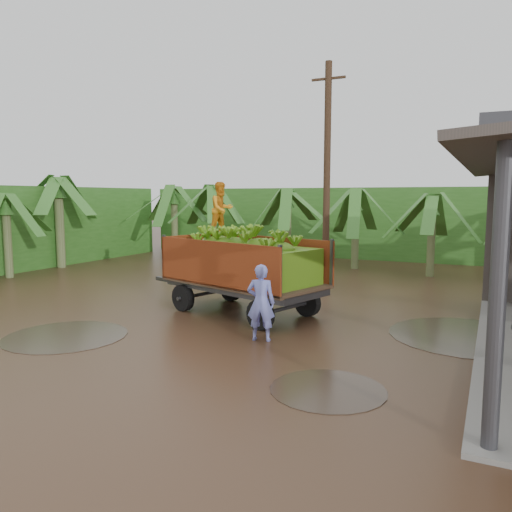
% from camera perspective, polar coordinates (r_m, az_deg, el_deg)
% --- Properties ---
extents(ground, '(100.00, 100.00, 0.00)m').
position_cam_1_polar(ground, '(11.88, -1.50, -8.57)').
color(ground, black).
rests_on(ground, ground).
extents(hedge_north, '(22.00, 3.00, 3.60)m').
position_cam_1_polar(hedge_north, '(27.21, 10.18, 3.86)').
color(hedge_north, '#2D661E').
rests_on(hedge_north, ground).
extents(banana_trailer, '(6.16, 3.34, 3.57)m').
position_cam_1_polar(banana_trailer, '(13.39, -1.48, -0.99)').
color(banana_trailer, '#AA3F18').
rests_on(banana_trailer, ground).
extents(man_blue, '(0.70, 0.55, 1.70)m').
position_cam_1_polar(man_blue, '(10.94, 0.56, -5.34)').
color(man_blue, '#7C85E2').
rests_on(man_blue, ground).
extents(utility_pole, '(1.20, 0.24, 7.76)m').
position_cam_1_polar(utility_pole, '(17.90, 8.11, 9.25)').
color(utility_pole, '#47301E').
rests_on(utility_pole, ground).
extents(banana_plants, '(24.29, 20.25, 4.20)m').
position_cam_1_polar(banana_plants, '(20.02, -9.40, 2.96)').
color(banana_plants, '#2D661E').
rests_on(banana_plants, ground).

